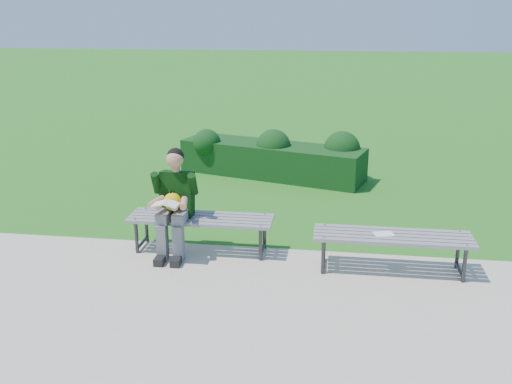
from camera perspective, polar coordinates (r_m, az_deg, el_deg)
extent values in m
plane|color=#2F7A1D|center=(7.37, -0.19, -5.68)|extent=(80.00, 80.00, 0.00)
cube|color=beige|center=(5.82, -2.74, -12.33)|extent=(30.00, 3.50, 0.02)
cube|color=#1C4213|center=(10.54, 1.57, 3.22)|extent=(3.51, 1.80, 0.60)
sphere|color=#1C4213|center=(10.75, -4.94, 4.92)|extent=(0.65, 0.65, 0.52)
sphere|color=#1C4213|center=(10.40, 1.75, 4.55)|extent=(0.79, 0.79, 0.63)
sphere|color=#1C4213|center=(10.31, 8.59, 4.25)|extent=(0.81, 0.81, 0.65)
cube|color=gray|center=(6.95, -5.95, -3.24)|extent=(1.80, 0.08, 0.04)
cube|color=gray|center=(7.04, -5.75, -2.94)|extent=(1.80, 0.08, 0.04)
cube|color=gray|center=(7.14, -5.55, -2.65)|extent=(1.80, 0.09, 0.04)
cube|color=gray|center=(7.23, -5.36, -2.37)|extent=(1.80, 0.09, 0.04)
cube|color=gray|center=(7.33, -5.17, -2.10)|extent=(1.80, 0.09, 0.04)
cylinder|color=#2D2D30|center=(7.27, -11.86, -4.49)|extent=(0.04, 0.04, 0.41)
cylinder|color=#2D2D30|center=(7.60, -10.90, -3.44)|extent=(0.04, 0.04, 0.41)
cylinder|color=#2D2D30|center=(7.37, -11.45, -2.63)|extent=(0.04, 0.42, 0.04)
cylinder|color=#2D2D30|center=(7.49, -11.30, -4.98)|extent=(0.04, 0.42, 0.04)
cylinder|color=gray|center=(7.16, -12.03, -2.69)|extent=(0.02, 0.02, 0.01)
cylinder|color=gray|center=(7.53, -10.97, -1.62)|extent=(0.02, 0.02, 0.01)
cylinder|color=#2D2D30|center=(6.91, 0.46, -5.27)|extent=(0.04, 0.04, 0.41)
cylinder|color=#2D2D30|center=(7.26, 0.86, -4.12)|extent=(0.04, 0.04, 0.41)
cylinder|color=#2D2D30|center=(7.02, 0.67, -3.30)|extent=(0.04, 0.42, 0.04)
cylinder|color=#2D2D30|center=(7.14, 0.66, -5.76)|extent=(0.04, 0.42, 0.04)
cylinder|color=gray|center=(6.80, 0.45, -3.39)|extent=(0.02, 0.02, 0.01)
cylinder|color=gray|center=(7.19, 0.89, -2.22)|extent=(0.02, 0.02, 0.01)
cube|color=gray|center=(6.55, 13.66, -5.00)|extent=(1.80, 0.08, 0.04)
cube|color=gray|center=(6.64, 13.58, -4.66)|extent=(1.80, 0.08, 0.04)
cube|color=gray|center=(6.74, 13.51, -4.33)|extent=(1.80, 0.08, 0.04)
cube|color=gray|center=(6.83, 13.43, -4.01)|extent=(1.80, 0.08, 0.04)
cube|color=gray|center=(6.93, 13.36, -3.70)|extent=(1.80, 0.08, 0.04)
cylinder|color=#2D2D30|center=(6.61, 6.73, -6.49)|extent=(0.04, 0.04, 0.41)
cylinder|color=#2D2D30|center=(6.96, 6.82, -5.22)|extent=(0.04, 0.04, 0.41)
cylinder|color=#2D2D30|center=(6.72, 6.83, -4.40)|extent=(0.04, 0.42, 0.04)
cylinder|color=#2D2D30|center=(6.85, 6.74, -6.95)|extent=(0.04, 0.42, 0.04)
cylinder|color=gray|center=(6.50, 6.80, -4.54)|extent=(0.02, 0.02, 0.01)
cylinder|color=gray|center=(6.89, 6.90, -3.26)|extent=(0.02, 0.02, 0.01)
cylinder|color=#2D2D30|center=(6.78, 20.12, -6.89)|extent=(0.04, 0.04, 0.41)
cylinder|color=#2D2D30|center=(7.12, 19.53, -5.64)|extent=(0.04, 0.04, 0.41)
cylinder|color=#2D2D30|center=(6.88, 19.98, -4.86)|extent=(0.04, 0.42, 0.04)
cylinder|color=#2D2D30|center=(7.00, 19.70, -7.34)|extent=(0.04, 0.42, 0.04)
cylinder|color=gray|center=(6.67, 20.38, -5.00)|extent=(0.02, 0.02, 0.01)
cylinder|color=gray|center=(7.04, 19.71, -3.72)|extent=(0.02, 0.02, 0.01)
cube|color=slate|center=(7.07, -9.03, -2.27)|extent=(0.14, 0.42, 0.13)
cube|color=slate|center=(7.01, -7.46, -2.36)|extent=(0.14, 0.42, 0.13)
cube|color=slate|center=(7.01, -9.34, -4.99)|extent=(0.12, 0.13, 0.45)
cube|color=slate|center=(6.96, -7.76, -5.10)|extent=(0.12, 0.13, 0.45)
cube|color=black|center=(7.00, -9.51, -6.67)|extent=(0.11, 0.26, 0.09)
cube|color=black|center=(6.94, -7.92, -6.79)|extent=(0.11, 0.26, 0.09)
cube|color=black|center=(7.15, -7.88, -0.16)|extent=(0.40, 0.30, 0.59)
cylinder|color=tan|center=(7.05, -8.03, 2.27)|extent=(0.10, 0.10, 0.08)
sphere|color=tan|center=(6.99, -8.12, 3.26)|extent=(0.21, 0.21, 0.21)
sphere|color=black|center=(7.01, -8.07, 3.55)|extent=(0.21, 0.21, 0.21)
cylinder|color=black|center=(7.08, -9.95, 0.91)|extent=(0.10, 0.21, 0.30)
cylinder|color=black|center=(6.96, -6.34, 0.77)|extent=(0.10, 0.21, 0.30)
cylinder|color=tan|center=(6.91, -9.95, -0.97)|extent=(0.14, 0.31, 0.08)
cylinder|color=tan|center=(6.82, -7.23, -1.11)|extent=(0.14, 0.31, 0.08)
sphere|color=tan|center=(6.75, -9.79, -1.43)|extent=(0.09, 0.09, 0.09)
sphere|color=tan|center=(6.69, -8.16, -1.51)|extent=(0.09, 0.09, 0.09)
sphere|color=#D0CA12|center=(6.96, -8.36, -0.94)|extent=(0.21, 0.21, 0.21)
cone|color=#E35C00|center=(6.86, -8.62, -1.28)|extent=(0.06, 0.06, 0.06)
cone|color=black|center=(6.94, -8.50, 0.11)|extent=(0.03, 0.04, 0.07)
cone|color=black|center=(6.94, -8.24, 0.09)|extent=(0.03, 0.03, 0.06)
sphere|color=white|center=(6.88, -8.96, -0.94)|extent=(0.04, 0.04, 0.04)
sphere|color=white|center=(6.85, -8.24, -0.98)|extent=(0.04, 0.04, 0.04)
cube|color=white|center=(6.71, -9.66, -1.13)|extent=(0.15, 0.20, 0.05)
cube|color=white|center=(6.67, -8.43, -1.19)|extent=(0.15, 0.20, 0.05)
cube|color=white|center=(6.72, 12.67, -4.12)|extent=(0.26, 0.21, 0.01)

